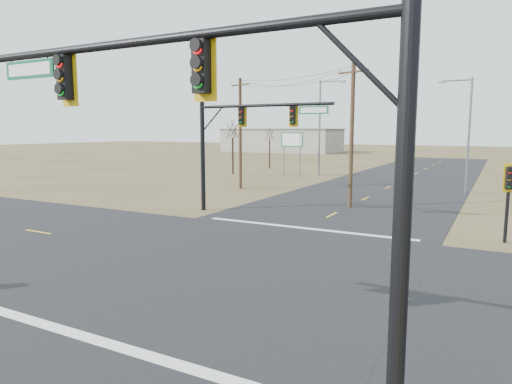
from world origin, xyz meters
TOP-DOWN VIEW (x-y plane):
  - ground at (0.00, 0.00)m, footprint 320.00×320.00m
  - road_ew at (0.00, 0.00)m, footprint 160.00×14.00m
  - road_ns at (0.00, 0.00)m, footprint 14.00×160.00m
  - stop_bar_near at (0.00, -7.50)m, footprint 12.00×0.40m
  - stop_bar_far at (0.00, 7.50)m, footprint 12.00×0.40m
  - mast_arm_near at (4.29, -7.50)m, footprint 11.29×0.43m
  - mast_arm_far at (-5.40, 9.80)m, footprint 9.18×0.57m
  - pedestal_signal_ne at (9.60, 8.97)m, footprint 0.66×0.56m
  - utility_pole_near at (0.11, 15.46)m, footprint 2.32×0.87m
  - utility_pole_far at (-11.85, 20.85)m, footprint 2.31×1.01m
  - highway_sign at (-12.43, 33.79)m, footprint 2.74×0.14m
  - streetlight_a at (6.50, 26.74)m, footprint 2.70×0.34m
  - streetlight_c at (-9.68, 36.10)m, footprint 3.12×0.43m
  - bare_tree_a at (-20.01, 32.97)m, footprint 3.16×3.16m
  - bare_tree_b at (-19.53, 42.15)m, footprint 3.14×3.14m
  - warehouse_left at (-40.00, 90.00)m, footprint 28.00×14.00m

SIDE VIEW (x-z plane):
  - ground at x=0.00m, z-range 0.00..0.00m
  - road_ew at x=0.00m, z-range 0.00..0.02m
  - road_ns at x=0.00m, z-range 0.00..0.02m
  - stop_bar_near at x=0.00m, z-range 0.03..0.03m
  - stop_bar_far at x=0.00m, z-range 0.03..0.03m
  - warehouse_left at x=-40.00m, z-range 0.00..5.50m
  - pedestal_signal_ne at x=9.60m, z-range 0.92..4.75m
  - highway_sign at x=-12.43m, z-range 1.13..6.26m
  - bare_tree_b at x=-19.53m, z-range 1.85..8.01m
  - utility_pole_near at x=0.11m, z-range 0.18..10.00m
  - utility_pole_far at x=-11.85m, z-range 0.18..10.16m
  - mast_arm_far at x=-5.40m, z-range 1.63..9.07m
  - streetlight_a at x=6.50m, z-range 0.59..10.24m
  - bare_tree_a at x=-20.01m, z-range 2.05..9.07m
  - mast_arm_near at x=4.29m, z-range 1.75..9.54m
  - streetlight_c at x=-9.68m, z-range 0.69..11.84m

